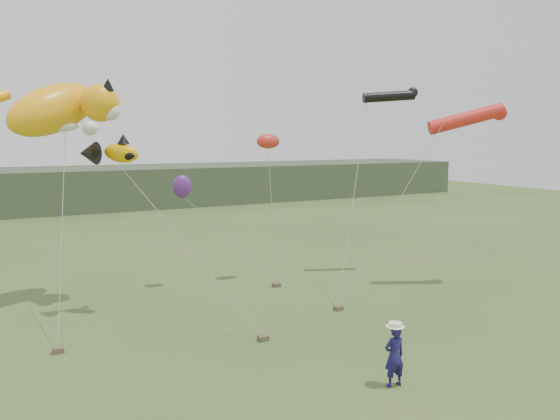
# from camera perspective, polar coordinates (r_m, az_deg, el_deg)

# --- Properties ---
(ground) EXTENTS (120.00, 120.00, 0.00)m
(ground) POSITION_cam_1_polar(r_m,az_deg,el_deg) (17.16, 2.49, -16.68)
(ground) COLOR #385123
(ground) RESTS_ON ground
(headland) EXTENTS (90.00, 13.00, 4.00)m
(headland) POSITION_cam_1_polar(r_m,az_deg,el_deg) (58.57, -23.23, 1.92)
(headland) COLOR #2D3D28
(headland) RESTS_ON ground
(festival_attendant) EXTENTS (0.68, 0.47, 1.79)m
(festival_attendant) POSITION_cam_1_polar(r_m,az_deg,el_deg) (16.34, 11.86, -14.70)
(festival_attendant) COLOR #1A154F
(festival_attendant) RESTS_ON ground
(sandbag_anchors) EXTENTS (15.04, 6.21, 0.18)m
(sandbag_anchors) POSITION_cam_1_polar(r_m,az_deg,el_deg) (20.72, -8.93, -12.15)
(sandbag_anchors) COLOR brown
(sandbag_anchors) RESTS_ON ground
(cat_kite) EXTENTS (5.60, 3.82, 3.25)m
(cat_kite) POSITION_cam_1_polar(r_m,az_deg,el_deg) (24.66, -21.68, 9.83)
(cat_kite) COLOR #FCA60E
(cat_kite) RESTS_ON ground
(fish_kite) EXTENTS (2.50, 1.64, 1.20)m
(fish_kite) POSITION_cam_1_polar(r_m,az_deg,el_deg) (22.28, -17.42, 5.77)
(fish_kite) COLOR #E0A203
(fish_kite) RESTS_ON ground
(tube_kites) EXTENTS (4.77, 5.58, 2.45)m
(tube_kites) POSITION_cam_1_polar(r_m,az_deg,el_deg) (27.76, 16.98, 9.92)
(tube_kites) COLOR black
(tube_kites) RESTS_ON ground
(misc_kites) EXTENTS (5.21, 1.32, 2.98)m
(misc_kites) POSITION_cam_1_polar(r_m,az_deg,el_deg) (26.16, -5.46, 4.97)
(misc_kites) COLOR red
(misc_kites) RESTS_ON ground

